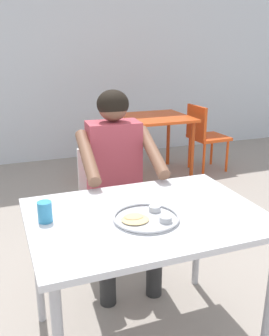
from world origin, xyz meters
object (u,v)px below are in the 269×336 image
object	(u,v)px
thali_tray	(146,217)
table_background_red	(154,124)
table_foreground	(146,228)
chair_foreground	(110,195)
drinking_cup	(45,211)
chair_red_right	(204,133)
chair_red_left	(106,139)
diner_foreground	(117,171)

from	to	relation	value
thali_tray	table_background_red	world-z (taller)	thali_tray
table_foreground	chair_foreground	xyz separation A→B (m)	(0.08, 0.87, -0.17)
table_foreground	chair_foreground	bearing A→B (deg)	84.79
drinking_cup	chair_red_right	size ratio (longest dim) A/B	0.12
thali_tray	chair_red_left	xyz separation A→B (m)	(0.56, 2.57, -0.27)
thali_tray	drinking_cup	xyz separation A→B (m)	(-0.44, 0.15, 0.04)
chair_red_right	table_background_red	bearing A→B (deg)	175.25
table_foreground	chair_foreground	size ratio (longest dim) A/B	1.36
thali_tray	table_background_red	distance (m)	2.78
table_background_red	chair_red_left	bearing A→B (deg)	175.67
drinking_cup	chair_red_left	world-z (taller)	drinking_cup
drinking_cup	thali_tray	bearing A→B (deg)	-18.38
table_background_red	chair_red_right	bearing A→B (deg)	-4.75
table_foreground	chair_red_right	size ratio (longest dim) A/B	1.37
diner_foreground	chair_red_left	bearing A→B (deg)	75.88
chair_foreground	chair_red_left	distance (m)	1.70
drinking_cup	chair_red_left	xyz separation A→B (m)	(1.00, 2.43, -0.31)
chair_red_left	thali_tray	bearing A→B (deg)	-102.31
table_foreground	drinking_cup	bearing A→B (deg)	170.00
chair_foreground	diner_foreground	bearing A→B (deg)	-92.83
table_background_red	chair_foreground	bearing A→B (deg)	-122.86
chair_foreground	table_background_red	world-z (taller)	chair_foreground
table_foreground	chair_red_left	distance (m)	2.57
table_foreground	table_background_red	xyz separation A→B (m)	(1.11, 2.47, -0.04)
thali_tray	diner_foreground	bearing A→B (deg)	82.47
table_foreground	chair_red_left	bearing A→B (deg)	77.96
diner_foreground	chair_red_right	world-z (taller)	diner_foreground
chair_foreground	chair_red_left	size ratio (longest dim) A/B	0.99
drinking_cup	table_foreground	bearing A→B (deg)	-10.00
table_foreground	diner_foreground	distance (m)	0.66
diner_foreground	chair_red_left	xyz separation A→B (m)	(0.47, 1.85, -0.26)
drinking_cup	chair_foreground	xyz separation A→B (m)	(0.55, 0.78, -0.30)
table_foreground	drinking_cup	distance (m)	0.49
chair_foreground	chair_red_left	xyz separation A→B (m)	(0.46, 1.64, -0.01)
table_foreground	diner_foreground	world-z (taller)	diner_foreground
table_foreground	chair_red_right	bearing A→B (deg)	53.81
chair_foreground	diner_foreground	size ratio (longest dim) A/B	0.66
thali_tray	drinking_cup	world-z (taller)	drinking_cup
table_foreground	drinking_cup	world-z (taller)	drinking_cup
table_background_red	chair_red_right	distance (m)	0.67
drinking_cup	diner_foreground	world-z (taller)	diner_foreground
chair_foreground	diner_foreground	distance (m)	0.33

